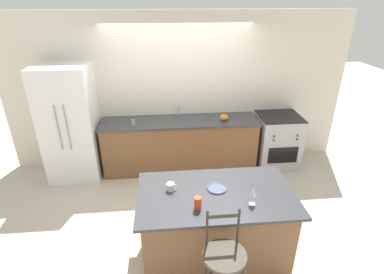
{
  "coord_description": "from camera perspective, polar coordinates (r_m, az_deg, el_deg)",
  "views": [
    {
      "loc": [
        -0.24,
        -4.43,
        2.93
      ],
      "look_at": [
        0.11,
        -0.67,
        1.11
      ],
      "focal_mm": 28.0,
      "sensor_mm": 36.0,
      "label": 1
    }
  ],
  "objects": [
    {
      "name": "wine_glass",
      "position": [
        3.22,
        11.59,
        -10.31
      ],
      "size": [
        0.07,
        0.07,
        0.21
      ],
      "color": "white",
      "rests_on": "kitchen_island"
    },
    {
      "name": "ground_plane",
      "position": [
        5.31,
        -1.93,
        -7.72
      ],
      "size": [
        18.0,
        18.0,
        0.0
      ],
      "primitive_type": "plane",
      "color": "beige"
    },
    {
      "name": "kitchen_island",
      "position": [
        3.7,
        4.36,
        -16.26
      ],
      "size": [
        1.76,
        1.01,
        0.91
      ],
      "color": "brown",
      "rests_on": "ground_plane"
    },
    {
      "name": "back_counter",
      "position": [
        5.4,
        -2.26,
        -1.33
      ],
      "size": [
        2.72,
        0.68,
        0.94
      ],
      "color": "brown",
      "rests_on": "ground_plane"
    },
    {
      "name": "refrigerator",
      "position": [
        5.36,
        -22.11,
        2.36
      ],
      "size": [
        0.84,
        0.78,
        1.95
      ],
      "color": "white",
      "rests_on": "ground_plane"
    },
    {
      "name": "oven_range",
      "position": [
        5.72,
        15.84,
        -0.6
      ],
      "size": [
        0.74,
        0.71,
        0.97
      ],
      "color": "#ADAFB5",
      "rests_on": "ground_plane"
    },
    {
      "name": "tumbler_cup",
      "position": [
        3.15,
        1.1,
        -12.5
      ],
      "size": [
        0.08,
        0.08,
        0.14
      ],
      "color": "red",
      "rests_on": "kitchen_island"
    },
    {
      "name": "wall_back",
      "position": [
        5.37,
        -2.63,
        8.63
      ],
      "size": [
        6.0,
        0.07,
        2.7
      ],
      "color": "beige",
      "rests_on": "ground_plane"
    },
    {
      "name": "pumpkin_decoration",
      "position": [
        5.2,
        6.15,
        3.74
      ],
      "size": [
        0.14,
        0.14,
        0.13
      ],
      "color": "orange",
      "rests_on": "back_counter"
    },
    {
      "name": "dinner_plate",
      "position": [
        3.47,
        4.78,
        -9.7
      ],
      "size": [
        0.23,
        0.23,
        0.02
      ],
      "color": "#425170",
      "rests_on": "kitchen_island"
    },
    {
      "name": "coffee_mug",
      "position": [
        3.43,
        -4.09,
        -9.44
      ],
      "size": [
        0.12,
        0.09,
        0.09
      ],
      "color": "white",
      "rests_on": "kitchen_island"
    },
    {
      "name": "sink_faucet",
      "position": [
        5.35,
        -2.5,
        5.45
      ],
      "size": [
        0.02,
        0.13,
        0.22
      ],
      "color": "#ADAFB5",
      "rests_on": "back_counter"
    },
    {
      "name": "bar_stool_near",
      "position": [
        3.05,
        6.1,
        -23.07
      ],
      "size": [
        0.41,
        0.41,
        1.18
      ],
      "color": "#332D28",
      "rests_on": "ground_plane"
    },
    {
      "name": "soap_bottle",
      "position": [
        5.06,
        -11.1,
        2.8
      ],
      "size": [
        0.05,
        0.05,
        0.14
      ],
      "color": "#89B260",
      "rests_on": "back_counter"
    }
  ]
}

